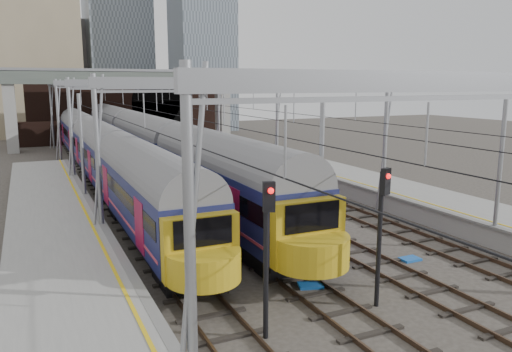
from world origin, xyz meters
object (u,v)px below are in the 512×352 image
train_main (128,135)px  train_second (101,152)px  signal_near_centre (381,221)px  signal_near_left (267,241)px

train_main → train_second: (-4.00, -10.39, -0.15)m
train_main → signal_near_centre: size_ratio=14.27×
train_main → signal_near_left: 37.13m
train_second → signal_near_left: size_ratio=9.86×
train_main → signal_near_left: (-2.98, -37.01, 0.45)m
signal_near_centre → train_main: bearing=73.1°
train_main → train_second: bearing=-111.1°
train_second → signal_near_centre: bearing=-78.3°
train_main → train_second: size_ratio=1.45×
train_second → signal_near_centre: size_ratio=9.84×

